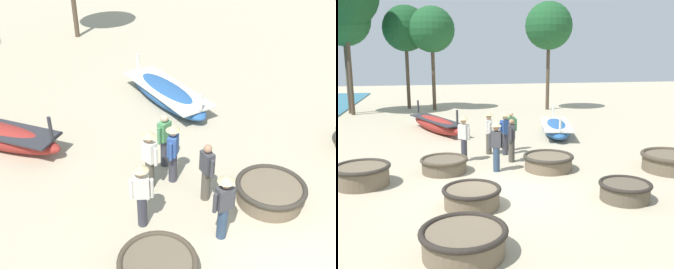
{
  "view_description": "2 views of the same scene",
  "coord_description": "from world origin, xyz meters",
  "views": [
    {
      "loc": [
        -5.0,
        -1.27,
        6.44
      ],
      "look_at": [
        1.32,
        4.78,
        1.02
      ],
      "focal_mm": 42.0,
      "sensor_mm": 36.0,
      "label": 1
    },
    {
      "loc": [
        -1.89,
        -10.22,
        3.84
      ],
      "look_at": [
        0.96,
        4.11,
        0.83
      ],
      "focal_mm": 42.0,
      "sensor_mm": 36.0,
      "label": 2
    }
  ],
  "objects": [
    {
      "name": "fisherman_by_coracle",
      "position": [
        0.95,
        4.26,
        0.96
      ],
      "size": [
        0.48,
        0.36,
        1.67
      ],
      "color": "#383842",
      "rests_on": "ground"
    },
    {
      "name": "fisherman_standing_right",
      "position": [
        0.25,
        2.15,
        0.96
      ],
      "size": [
        0.5,
        0.36,
        1.67
      ],
      "color": "#2D425B",
      "rests_on": "ground"
    },
    {
      "name": "fisherman_with_hat",
      "position": [
        0.98,
        3.2,
        0.84
      ],
      "size": [
        0.32,
        0.51,
        1.57
      ],
      "color": "#4C473D",
      "rests_on": "ground"
    },
    {
      "name": "fisherman_crouching",
      "position": [
        -0.68,
        3.65,
        0.96
      ],
      "size": [
        0.41,
        0.39,
        1.67
      ],
      "color": "#383842",
      "rests_on": "ground"
    },
    {
      "name": "long_boat_green_hull",
      "position": [
        4.1,
        7.53,
        0.34
      ],
      "size": [
        2.28,
        4.62,
        1.15
      ],
      "color": "#285693",
      "rests_on": "ground"
    },
    {
      "name": "coracle_weathered",
      "position": [
        1.99,
        2.01,
        0.29
      ],
      "size": [
        1.7,
        1.7,
        0.52
      ],
      "color": "brown",
      "rests_on": "ground"
    },
    {
      "name": "long_boat_blue_hull",
      "position": [
        -1.55,
        9.35,
        0.39
      ],
      "size": [
        2.81,
        4.89,
        1.37
      ],
      "color": "maroon",
      "rests_on": "ground"
    },
    {
      "name": "tree_leftmost",
      "position": [
        -6.92,
        16.79,
        5.94
      ],
      "size": [
        3.36,
        3.36,
        7.65
      ],
      "color": "#4C3D2D",
      "rests_on": "ground"
    },
    {
      "name": "coracle_center",
      "position": [
        -3.9,
        1.52,
        0.34
      ],
      "size": [
        1.67,
        1.67,
        0.63
      ],
      "color": "brown",
      "rests_on": "ground"
    },
    {
      "name": "fisherman_standing_left",
      "position": [
        1.3,
        4.89,
        0.84
      ],
      "size": [
        0.53,
        0.25,
        1.57
      ],
      "color": "#383842",
      "rests_on": "ground"
    },
    {
      "name": "ground_plane",
      "position": [
        0.0,
        0.0,
        0.0
      ],
      "size": [
        80.0,
        80.0,
        0.0
      ],
      "primitive_type": "plane",
      "color": "tan"
    },
    {
      "name": "coracle_front_right",
      "position": [
        -0.9,
        -0.77,
        0.29
      ],
      "size": [
        1.52,
        1.52,
        0.53
      ],
      "color": "brown",
      "rests_on": "ground"
    },
    {
      "name": "fisherman_hauling",
      "position": [
        0.36,
        4.49,
        0.96
      ],
      "size": [
        0.36,
        0.53,
        1.67
      ],
      "color": "#4C473D",
      "rests_on": "ground"
    },
    {
      "name": "tree_center",
      "position": [
        6.28,
        16.07,
        5.66
      ],
      "size": [
        3.2,
        3.2,
        7.29
      ],
      "color": "#4C3D2D",
      "rests_on": "ground"
    },
    {
      "name": "coracle_front_left",
      "position": [
        3.17,
        -1.07,
        0.27
      ],
      "size": [
        1.41,
        1.41,
        0.49
      ],
      "color": "brown",
      "rests_on": "ground"
    },
    {
      "name": "coracle_upturned",
      "position": [
        5.98,
        1.12,
        0.33
      ],
      "size": [
        1.97,
        1.97,
        0.6
      ],
      "color": "brown",
      "rests_on": "ground"
    },
    {
      "name": "coracle_nearest",
      "position": [
        -1.46,
        2.4,
        0.27
      ],
      "size": [
        1.57,
        1.57,
        0.49
      ],
      "color": "brown",
      "rests_on": "ground"
    },
    {
      "name": "tree_right_mid",
      "position": [
        -1.47,
        17.34,
        5.41
      ],
      "size": [
        3.06,
        3.06,
        6.97
      ],
      "color": "#4C3D2D",
      "rests_on": "ground"
    },
    {
      "name": "coracle_beside_post",
      "position": [
        -1.32,
        -3.18,
        0.31
      ],
      "size": [
        1.74,
        1.74,
        0.56
      ],
      "color": "brown",
      "rests_on": "ground"
    },
    {
      "name": "tree_left_mid",
      "position": [
        -3.24,
        18.37,
        5.51
      ],
      "size": [
        3.12,
        3.12,
        7.1
      ],
      "color": "#4C3D2D",
      "rests_on": "ground"
    }
  ]
}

